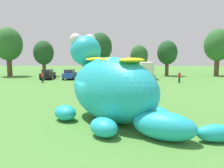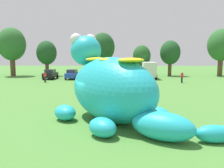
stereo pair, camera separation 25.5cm
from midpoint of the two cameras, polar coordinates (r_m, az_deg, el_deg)
ground_plane at (r=15.14m, az=-4.89°, el=-8.66°), size 160.00×160.00×0.00m
giant_inflatable_creature at (r=14.22m, az=-0.47°, el=-1.13°), size 9.88×8.69×5.66m
car_black at (r=41.68m, az=-15.83°, el=2.33°), size 1.97×4.12×1.72m
car_blue at (r=40.77m, az=-10.61°, el=2.38°), size 2.09×4.18×1.72m
car_silver at (r=41.26m, az=-5.88°, el=2.51°), size 2.33×4.28×1.72m
car_green at (r=40.10m, az=-1.04°, el=2.42°), size 2.03×4.15×1.72m
box_truck at (r=42.07m, az=8.24°, el=3.58°), size 2.40×6.43×2.95m
tree_left at (r=50.25m, az=-24.47°, el=8.94°), size 5.43×5.43×9.63m
tree_mid_left at (r=48.28m, az=-16.75°, el=7.39°), size 3.99×3.99×7.08m
tree_centre_left at (r=47.54m, az=-7.15°, el=7.60°), size 3.96×3.96×7.03m
tree_centre at (r=48.02m, az=-3.14°, el=9.01°), size 4.95×4.95×8.78m
tree_centre_right at (r=45.80m, az=6.57°, el=6.90°), size 3.46×3.46×6.14m
tree_mid_right at (r=47.99m, az=13.41°, el=7.54°), size 4.02×4.02×7.13m
tree_right at (r=51.08m, az=24.63°, el=8.71°), size 5.29×5.29×9.39m
spectator_near_inflatable at (r=36.58m, az=-17.07°, el=1.65°), size 0.38×0.26×1.71m
spectator_mid_field at (r=36.19m, az=16.19°, el=1.63°), size 0.38×0.26×1.71m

